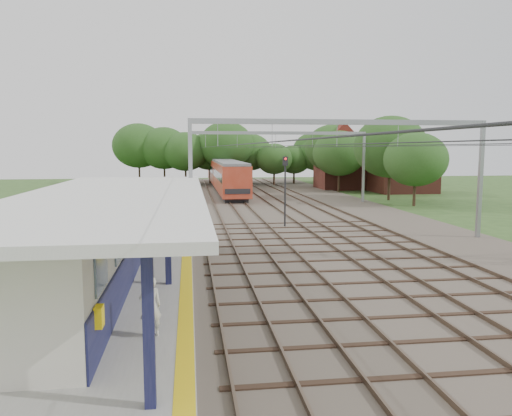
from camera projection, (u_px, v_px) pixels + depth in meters
ground at (381, 348)px, 13.53m from camera, size 160.00×160.00×0.00m
ballast_bed at (294, 210)px, 43.58m from camera, size 18.00×90.00×0.10m
platform at (144, 248)px, 26.29m from camera, size 5.00×52.00×0.35m
yellow_stripe at (187, 243)px, 26.57m from camera, size 0.45×52.00×0.01m
station_building at (90, 236)px, 19.00m from camera, size 3.41×18.00×3.40m
canopy at (114, 197)px, 17.97m from camera, size 6.40×20.00×3.44m
rail_tracks at (266, 209)px, 43.23m from camera, size 11.80×88.00×0.15m
catenary_system at (300, 147)px, 38.20m from camera, size 17.22×88.00×7.00m
tree_band at (253, 152)px, 69.67m from camera, size 31.72×30.88×8.82m
house_near at (403, 168)px, 61.22m from camera, size 7.00×6.12×7.89m
house_far at (348, 165)px, 66.44m from camera, size 8.00×6.12×8.66m
person at (150, 307)px, 13.33m from camera, size 0.70×0.57×1.64m
bicycle at (176, 231)px, 27.41m from camera, size 1.78×0.91×1.03m
train at (224, 173)px, 65.36m from camera, size 2.92×36.30×3.83m
signal_post at (285, 181)px, 33.65m from camera, size 0.34×0.29×4.84m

